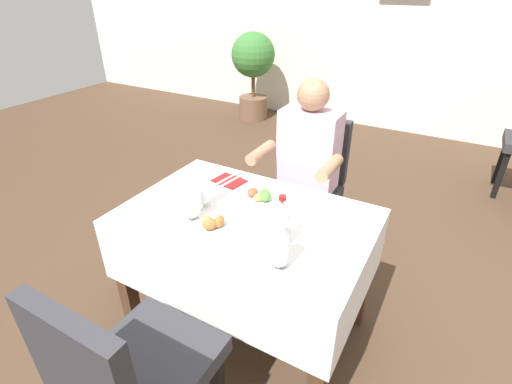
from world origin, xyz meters
name	(u,v)px	position (x,y,z in m)	size (l,w,h in m)	color
ground_plane	(277,323)	(0.00, 0.00, 0.00)	(11.00, 11.00, 0.00)	#473323
back_wall	(426,12)	(0.00, 3.68, 1.41)	(11.00, 0.12, 2.82)	silver
main_dining_table	(246,244)	(-0.15, -0.09, 0.58)	(1.20, 0.80, 0.75)	white
chair_far_diner_seat	(307,183)	(-0.15, 0.70, 0.55)	(0.44, 0.50, 0.97)	#2D2D33
chair_near_camera_side	(131,370)	(-0.15, -0.88, 0.55)	(0.44, 0.50, 0.97)	#2D2D33
seated_diner_far	(304,169)	(-0.13, 0.60, 0.71)	(0.50, 0.46, 1.26)	#282D42
plate_near_camera	(212,228)	(-0.21, -0.28, 0.77)	(0.26, 0.26, 0.07)	white
plate_far_diner	(258,197)	(-0.17, 0.06, 0.77)	(0.26, 0.26, 0.07)	white
beer_glass_left	(202,187)	(-0.37, -0.12, 0.86)	(0.07, 0.07, 0.22)	white
beer_glass_middle	(279,244)	(0.16, -0.36, 0.87)	(0.07, 0.07, 0.22)	white
beer_glass_right	(190,201)	(-0.35, -0.25, 0.86)	(0.07, 0.07, 0.21)	white
cola_bottle_primary	(281,225)	(0.10, -0.22, 0.86)	(0.07, 0.07, 0.25)	silver
napkin_cutlery_set	(229,181)	(-0.41, 0.16, 0.76)	(0.19, 0.20, 0.01)	maroon
potted_plant_corner	(253,66)	(-1.96, 3.13, 0.72)	(0.58, 0.58, 1.15)	brown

